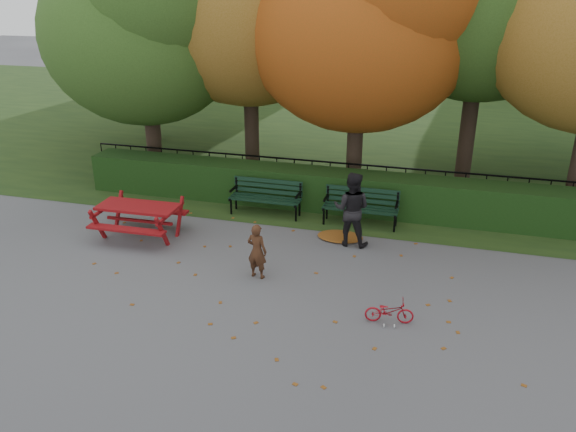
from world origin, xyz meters
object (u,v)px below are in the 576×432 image
(tree_a, at_px, (148,20))
(tree_c, at_px, (373,10))
(adult, at_px, (352,209))
(bench_left, at_px, (266,195))
(bicycle, at_px, (389,311))
(child, at_px, (257,251))
(bench_right, at_px, (361,204))
(picnic_table, at_px, (139,213))

(tree_a, xyz_separation_m, tree_c, (6.02, 0.38, 0.30))
(adult, bearing_deg, tree_a, -22.79)
(bench_left, height_order, adult, adult)
(bicycle, bearing_deg, child, 62.16)
(tree_a, relative_size, bench_left, 4.16)
(bench_right, distance_m, picnic_table, 5.23)
(picnic_table, bearing_deg, bench_right, 22.55)
(tree_c, bearing_deg, bench_right, -83.30)
(bicycle, bearing_deg, bench_right, 6.54)
(adult, height_order, bicycle, adult)
(tree_a, bearing_deg, bench_right, -16.61)
(picnic_table, relative_size, adult, 1.10)
(tree_c, xyz_separation_m, child, (-1.30, -5.47, -4.25))
(bench_right, bearing_deg, bench_left, 180.00)
(tree_c, height_order, adult, tree_c)
(tree_a, xyz_separation_m, picnic_table, (1.51, -4.00, -3.91))
(tree_a, distance_m, child, 7.98)
(bench_left, distance_m, adult, 2.66)
(bench_left, xyz_separation_m, picnic_table, (-2.38, -2.12, 0.09))
(tree_a, relative_size, adult, 4.43)
(tree_a, distance_m, bench_left, 5.89)
(picnic_table, xyz_separation_m, child, (3.21, -1.08, -0.04))
(bench_right, bearing_deg, adult, -92.01)
(bench_left, relative_size, child, 1.58)
(tree_a, bearing_deg, picnic_table, -69.29)
(tree_c, distance_m, bench_left, 5.31)
(tree_c, height_order, child, tree_c)
(bench_left, relative_size, bench_right, 1.00)
(tree_a, relative_size, child, 6.56)
(child, bearing_deg, bicycle, 170.62)
(bench_left, distance_m, bench_right, 2.40)
(bench_right, bearing_deg, tree_a, 163.39)
(bench_right, bearing_deg, child, -116.05)
(child, height_order, bicycle, child)
(adult, bearing_deg, bench_right, -88.67)
(tree_a, relative_size, bicycle, 8.93)
(bench_left, height_order, bicycle, bench_left)
(tree_a, relative_size, bench_right, 4.16)
(child, bearing_deg, adult, -117.52)
(bench_right, distance_m, bicycle, 4.30)
(tree_a, distance_m, bench_right, 7.69)
(adult, bearing_deg, bench_left, -23.40)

